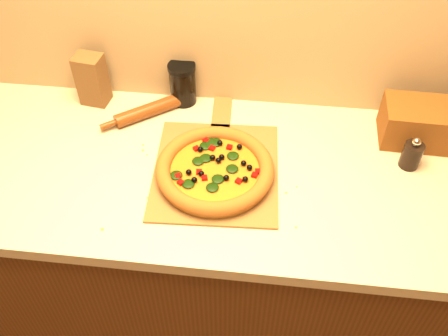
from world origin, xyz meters
TOP-DOWN VIEW (x-y plane):
  - cabinet at (0.00, 1.43)m, footprint 2.80×0.65m
  - countertop at (0.00, 1.43)m, footprint 2.84×0.68m
  - pizza_peel at (0.05, 1.43)m, footprint 0.38×0.55m
  - pizza at (0.05, 1.39)m, footprint 0.34×0.34m
  - pepper_grinder at (0.61, 1.50)m, footprint 0.06×0.06m
  - rolling_pin at (-0.20, 1.64)m, footprint 0.27×0.21m
  - paper_bag at (-0.39, 1.69)m, footprint 0.10×0.08m
  - dark_jar at (-0.10, 1.73)m, footprint 0.09×0.09m

SIDE VIEW (x-z plane):
  - cabinet at x=0.00m, z-range 0.00..0.86m
  - countertop at x=0.00m, z-range 0.86..0.90m
  - pizza_peel at x=0.05m, z-range 0.90..0.91m
  - rolling_pin at x=-0.20m, z-range 0.90..0.94m
  - pizza at x=0.05m, z-range 0.91..0.95m
  - pepper_grinder at x=0.61m, z-range 0.89..1.00m
  - dark_jar at x=-0.10m, z-range 0.90..1.04m
  - paper_bag at x=-0.39m, z-range 0.90..1.07m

